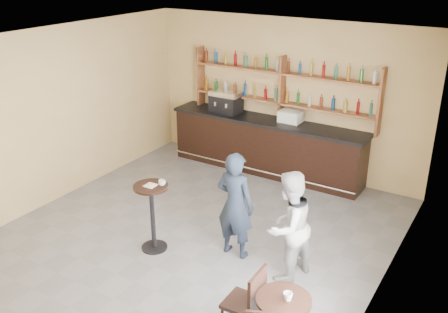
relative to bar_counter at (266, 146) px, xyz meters
The scene contains 20 objects.
floor 3.21m from the bar_counter, 86.38° to the right, with size 7.00×7.00×0.00m, color slate.
ceiling 4.10m from the bar_counter, 86.38° to the right, with size 7.00×7.00×0.00m, color white.
wall_back 1.10m from the bar_counter, 60.32° to the left, with size 7.00×7.00×0.00m, color tan.
wall_left 4.34m from the bar_counter, 131.64° to the right, with size 7.00×7.00×0.00m, color tan.
wall_right 4.60m from the bar_counter, 44.55° to the right, with size 7.00×7.00×0.00m, color tan.
window_pane 5.51m from the bar_counter, 53.72° to the right, with size 2.00×2.00×0.00m, color white.
window_frame 5.51m from the bar_counter, 53.77° to the right, with size 0.04×1.70×2.10m, color black, non-canonical shape.
shelf_unit 1.27m from the bar_counter, 47.81° to the left, with size 4.00×0.26×1.40m, color brown, non-canonical shape.
liquor_bottles 1.43m from the bar_counter, 47.81° to the left, with size 3.68×0.10×1.00m, color #8C5919, non-canonical shape.
bar_counter is the anchor object (origin of this frame).
espresso_machine 1.29m from the bar_counter, behind, with size 0.64×0.41×0.46m, color black, non-canonical shape.
pastry_case 0.88m from the bar_counter, ahead, with size 0.46×0.36×0.27m, color silver, non-canonical shape.
pedestal_table 3.62m from the bar_counter, 91.94° to the right, with size 0.54×0.54×1.11m, color black, non-canonical shape.
napkin 3.66m from the bar_counter, 91.94° to the right, with size 0.17×0.17×0.00m, color white.
donut 3.67m from the bar_counter, 91.78° to the right, with size 0.11×0.11×0.04m, color #C37F47.
cup_pedestal 3.57m from the bar_counter, 89.72° to the right, with size 0.11×0.11×0.09m, color white.
man_main 3.25m from the bar_counter, 71.27° to the right, with size 0.62×0.41×1.70m, color black.
cup_cafe 5.31m from the bar_counter, 60.29° to the right, with size 0.11×0.11×0.10m, color white.
chair_west 4.99m from the bar_counter, 66.00° to the right, with size 0.42×0.42×0.98m, color black, non-canonical shape.
patron_second 3.74m from the bar_counter, 58.22° to the right, with size 0.80×0.62×1.65m, color #A4A3A9.
Camera 1 is at (4.20, -5.67, 4.41)m, focal length 40.00 mm.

